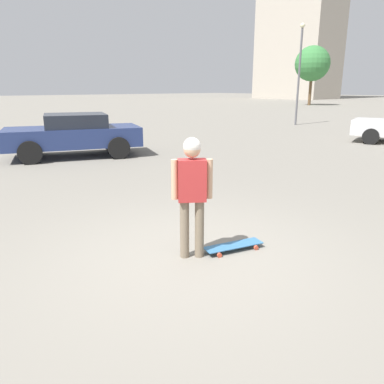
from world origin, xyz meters
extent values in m
plane|color=gray|center=(0.00, 0.00, 0.00)|extent=(220.00, 220.00, 0.00)
cylinder|color=#7A6B56|center=(0.08, -0.06, 0.40)|extent=(0.12, 0.12, 0.80)
cylinder|color=#7A6B56|center=(-0.08, 0.06, 0.40)|extent=(0.12, 0.12, 0.80)
cube|color=#B22D2D|center=(0.00, 0.00, 1.07)|extent=(0.41, 0.38, 0.55)
cylinder|color=tan|center=(0.18, -0.13, 1.08)|extent=(0.09, 0.09, 0.52)
cylinder|color=tan|center=(-0.18, 0.13, 1.08)|extent=(0.09, 0.09, 0.52)
sphere|color=tan|center=(0.00, 0.00, 1.47)|extent=(0.22, 0.22, 0.22)
sphere|color=silver|center=(0.00, 0.00, 1.51)|extent=(0.23, 0.23, 0.23)
cube|color=#336693|center=(-0.58, 0.23, 0.07)|extent=(0.90, 0.47, 0.01)
cylinder|color=#D14C33|center=(-0.26, 0.27, 0.03)|extent=(0.07, 0.05, 0.07)
cylinder|color=#D14C33|center=(-0.33, 0.02, 0.03)|extent=(0.07, 0.05, 0.07)
cylinder|color=#D14C33|center=(-0.82, 0.44, 0.03)|extent=(0.07, 0.05, 0.07)
cylinder|color=#D14C33|center=(-0.90, 0.19, 0.03)|extent=(0.07, 0.05, 0.07)
cube|color=navy|center=(-2.12, -8.32, 0.66)|extent=(4.62, 3.25, 0.61)
cube|color=#1E232D|center=(-2.22, -8.28, 1.18)|extent=(2.38, 2.23, 0.43)
cylinder|color=black|center=(-0.56, -7.94, 0.35)|extent=(0.73, 0.44, 0.70)
cylinder|color=black|center=(-1.23, -9.65, 0.35)|extent=(0.73, 0.44, 0.70)
cylinder|color=black|center=(-3.01, -6.98, 0.35)|extent=(0.73, 0.44, 0.70)
cylinder|color=black|center=(-3.67, -8.69, 0.35)|extent=(0.73, 0.44, 0.70)
cylinder|color=black|center=(-12.28, -3.07, 0.32)|extent=(0.39, 0.67, 0.64)
cylinder|color=black|center=(-14.01, -3.63, 0.32)|extent=(0.39, 0.67, 0.64)
cylinder|color=brown|center=(-40.85, -23.64, 1.79)|extent=(0.36, 0.36, 3.59)
sphere|color=#387A3D|center=(-40.85, -23.64, 5.09)|extent=(4.31, 4.31, 4.31)
cylinder|color=#59595E|center=(-17.03, -9.75, 2.77)|extent=(0.12, 0.12, 5.53)
sphere|color=beige|center=(-17.03, -9.75, 5.65)|extent=(0.28, 0.28, 0.28)
camera|label=1|loc=(3.09, 3.51, 2.22)|focal=35.00mm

